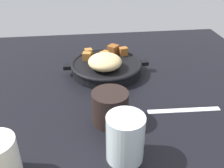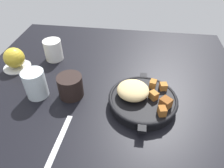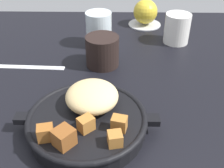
{
  "view_description": "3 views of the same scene",
  "coord_description": "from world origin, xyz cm",
  "px_view_note": "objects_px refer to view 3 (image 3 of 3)",
  "views": [
    {
      "loc": [
        5.52,
        59.6,
        38.71
      ],
      "look_at": [
        -1.9,
        -0.59,
        3.15
      ],
      "focal_mm": 41.6,
      "sensor_mm": 36.0,
      "label": 1
    },
    {
      "loc": [
        -50.47,
        -9.87,
        49.46
      ],
      "look_at": [
        0.12,
        -2.9,
        6.46
      ],
      "focal_mm": 33.07,
      "sensor_mm": 36.0,
      "label": 2
    },
    {
      "loc": [
        3.6,
        -51.34,
        36.94
      ],
      "look_at": [
        2.72,
        -2.76,
        3.5
      ],
      "focal_mm": 44.37,
      "sensor_mm": 36.0,
      "label": 3
    }
  ],
  "objects_px": {
    "butter_knife": "(29,67)",
    "coffee_mug_dark": "(102,51)",
    "ceramic_mug_white": "(177,28)",
    "water_glass_tall": "(99,29)",
    "cast_iron_skillet": "(88,118)",
    "red_apple": "(145,12)"
  },
  "relations": [
    {
      "from": "butter_knife",
      "to": "coffee_mug_dark",
      "type": "distance_m",
      "value": 0.19
    },
    {
      "from": "butter_knife",
      "to": "ceramic_mug_white",
      "type": "distance_m",
      "value": 0.43
    },
    {
      "from": "butter_knife",
      "to": "water_glass_tall",
      "type": "xyz_separation_m",
      "value": [
        0.17,
        0.13,
        0.05
      ]
    },
    {
      "from": "cast_iron_skillet",
      "to": "ceramic_mug_white",
      "type": "relative_size",
      "value": 3.07
    },
    {
      "from": "cast_iron_skillet",
      "to": "water_glass_tall",
      "type": "xyz_separation_m",
      "value": [
        0.0,
        0.36,
        0.02
      ]
    },
    {
      "from": "ceramic_mug_white",
      "to": "water_glass_tall",
      "type": "bearing_deg",
      "value": -174.4
    },
    {
      "from": "cast_iron_skillet",
      "to": "red_apple",
      "type": "xyz_separation_m",
      "value": [
        0.15,
        0.51,
        0.02
      ]
    },
    {
      "from": "cast_iron_skillet",
      "to": "water_glass_tall",
      "type": "height_order",
      "value": "water_glass_tall"
    },
    {
      "from": "cast_iron_skillet",
      "to": "butter_knife",
      "type": "distance_m",
      "value": 0.28
    },
    {
      "from": "red_apple",
      "to": "coffee_mug_dark",
      "type": "bearing_deg",
      "value": -116.07
    },
    {
      "from": "water_glass_tall",
      "to": "cast_iron_skillet",
      "type": "bearing_deg",
      "value": -90.06
    },
    {
      "from": "red_apple",
      "to": "coffee_mug_dark",
      "type": "xyz_separation_m",
      "value": [
        -0.13,
        -0.27,
        -0.01
      ]
    },
    {
      "from": "butter_knife",
      "to": "ceramic_mug_white",
      "type": "relative_size",
      "value": 2.12
    },
    {
      "from": "red_apple",
      "to": "butter_knife",
      "type": "xyz_separation_m",
      "value": [
        -0.32,
        -0.29,
        -0.04
      ]
    },
    {
      "from": "cast_iron_skillet",
      "to": "coffee_mug_dark",
      "type": "relative_size",
      "value": 3.15
    },
    {
      "from": "red_apple",
      "to": "coffee_mug_dark",
      "type": "relative_size",
      "value": 0.95
    },
    {
      "from": "cast_iron_skillet",
      "to": "butter_knife",
      "type": "xyz_separation_m",
      "value": [
        -0.17,
        0.22,
        -0.03
      ]
    },
    {
      "from": "cast_iron_skillet",
      "to": "water_glass_tall",
      "type": "relative_size",
      "value": 2.71
    },
    {
      "from": "red_apple",
      "to": "ceramic_mug_white",
      "type": "height_order",
      "value": "same"
    },
    {
      "from": "cast_iron_skillet",
      "to": "coffee_mug_dark",
      "type": "bearing_deg",
      "value": 86.5
    },
    {
      "from": "red_apple",
      "to": "butter_knife",
      "type": "distance_m",
      "value": 0.43
    },
    {
      "from": "ceramic_mug_white",
      "to": "water_glass_tall",
      "type": "relative_size",
      "value": 0.88
    }
  ]
}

